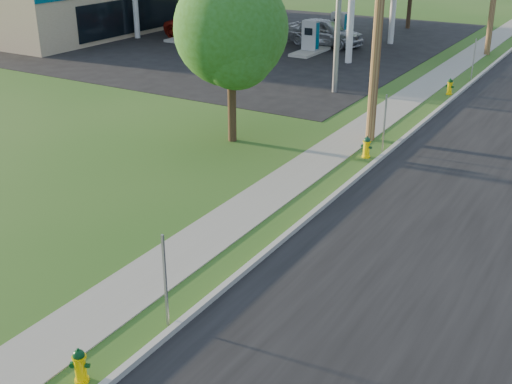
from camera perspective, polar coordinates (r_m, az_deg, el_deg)
road at (r=16.06m, az=17.80°, el=-5.40°), size 8.00×120.00×0.02m
curb at (r=17.16m, az=4.87°, el=-2.13°), size 0.15×120.00×0.15m
sidewalk at (r=17.94m, az=-0.14°, el=-1.07°), size 1.50×120.00×0.03m
forecourt at (r=43.45m, az=-1.88°, el=13.51°), size 26.00×28.00×0.02m
sign_post_near at (r=12.51m, az=-8.06°, el=-7.86°), size 0.05×0.04×2.00m
sign_post_mid at (r=22.11m, az=11.34°, el=5.98°), size 0.05×0.04×2.00m
sign_post_far at (r=33.55m, az=18.78°, el=11.09°), size 0.05×0.04×2.00m
fuel_pump_nw at (r=43.13m, az=-6.27°, el=14.28°), size 1.20×3.20×1.90m
fuel_pump_ne at (r=38.45m, az=4.84°, el=13.23°), size 1.20×3.20×1.90m
fuel_pump_sw at (r=46.34m, az=-3.21°, el=15.00°), size 1.20×3.20×1.90m
fuel_pump_se at (r=42.03m, az=7.35°, el=13.99°), size 1.20×3.20×1.90m
tree_verge at (r=22.10m, az=-2.14°, el=13.84°), size 3.88×3.88×5.88m
hydrant_near at (r=11.79m, az=-15.38°, el=-14.65°), size 0.35×0.32×0.69m
hydrant_mid at (r=21.67m, az=9.80°, el=3.96°), size 0.39×0.34×0.74m
hydrant_far at (r=30.51m, az=16.84°, el=8.96°), size 0.38×0.34×0.73m
car_red at (r=43.35m, az=-4.43°, el=14.44°), size 5.68×2.98×1.53m
car_silver at (r=40.98m, az=6.09°, el=13.97°), size 5.14×2.58×1.68m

